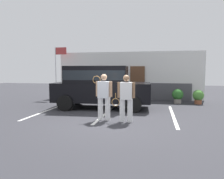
{
  "coord_description": "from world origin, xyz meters",
  "views": [
    {
      "loc": [
        1.78,
        -7.52,
        1.85
      ],
      "look_at": [
        -0.04,
        1.2,
        1.05
      ],
      "focal_mm": 34.39,
      "sensor_mm": 36.0,
      "label": 1
    }
  ],
  "objects_px": {
    "parked_suv": "(100,85)",
    "tennis_player_man": "(104,96)",
    "potted_plant_by_porch": "(178,95)",
    "tennis_player_woman": "(126,98)",
    "flag_pole": "(58,63)",
    "potted_plant_secondary": "(198,96)"
  },
  "relations": [
    {
      "from": "parked_suv",
      "to": "tennis_player_man",
      "type": "xyz_separation_m",
      "value": [
        0.79,
        -2.43,
        -0.25
      ]
    },
    {
      "from": "tennis_player_man",
      "to": "potted_plant_by_porch",
      "type": "relative_size",
      "value": 2.11
    },
    {
      "from": "tennis_player_woman",
      "to": "potted_plant_by_porch",
      "type": "xyz_separation_m",
      "value": [
        2.22,
        4.89,
        -0.42
      ]
    },
    {
      "from": "potted_plant_by_porch",
      "to": "flag_pole",
      "type": "bearing_deg",
      "value": 175.45
    },
    {
      "from": "tennis_player_woman",
      "to": "potted_plant_by_porch",
      "type": "distance_m",
      "value": 5.38
    },
    {
      "from": "potted_plant_by_porch",
      "to": "parked_suv",
      "type": "bearing_deg",
      "value": -148.89
    },
    {
      "from": "potted_plant_by_porch",
      "to": "potted_plant_secondary",
      "type": "xyz_separation_m",
      "value": [
        1.08,
        -0.03,
        -0.02
      ]
    },
    {
      "from": "tennis_player_man",
      "to": "potted_plant_by_porch",
      "type": "bearing_deg",
      "value": -116.94
    },
    {
      "from": "parked_suv",
      "to": "tennis_player_woman",
      "type": "relative_size",
      "value": 2.79
    },
    {
      "from": "flag_pole",
      "to": "potted_plant_secondary",
      "type": "bearing_deg",
      "value": -4.21
    },
    {
      "from": "tennis_player_woman",
      "to": "potted_plant_secondary",
      "type": "xyz_separation_m",
      "value": [
        3.31,
        4.85,
        -0.44
      ]
    },
    {
      "from": "tennis_player_man",
      "to": "potted_plant_secondary",
      "type": "relative_size",
      "value": 2.19
    },
    {
      "from": "tennis_player_woman",
      "to": "flag_pole",
      "type": "xyz_separation_m",
      "value": [
        -5.23,
        5.48,
        1.44
      ]
    },
    {
      "from": "tennis_player_man",
      "to": "tennis_player_woman",
      "type": "distance_m",
      "value": 0.85
    },
    {
      "from": "parked_suv",
      "to": "potted_plant_secondary",
      "type": "xyz_separation_m",
      "value": [
        4.94,
        2.29,
        -0.71
      ]
    },
    {
      "from": "potted_plant_by_porch",
      "to": "potted_plant_secondary",
      "type": "bearing_deg",
      "value": -1.85
    },
    {
      "from": "tennis_player_woman",
      "to": "flag_pole",
      "type": "bearing_deg",
      "value": -48.44
    },
    {
      "from": "parked_suv",
      "to": "tennis_player_man",
      "type": "relative_size",
      "value": 2.76
    },
    {
      "from": "tennis_player_woman",
      "to": "tennis_player_man",
      "type": "bearing_deg",
      "value": -10.61
    },
    {
      "from": "parked_suv",
      "to": "tennis_player_woman",
      "type": "distance_m",
      "value": 3.05
    },
    {
      "from": "potted_plant_secondary",
      "to": "tennis_player_man",
      "type": "bearing_deg",
      "value": -131.29
    },
    {
      "from": "tennis_player_woman",
      "to": "potted_plant_secondary",
      "type": "relative_size",
      "value": 2.16
    }
  ]
}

